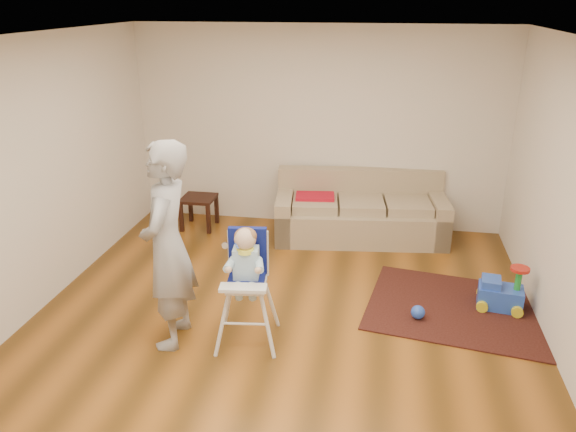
% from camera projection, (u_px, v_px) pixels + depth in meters
% --- Properties ---
extents(ground, '(5.50, 5.50, 0.00)m').
position_uv_depth(ground, '(281.00, 325.00, 5.51)').
color(ground, '#533410').
rests_on(ground, ground).
extents(room_envelope, '(5.04, 5.52, 2.72)m').
position_uv_depth(room_envelope, '(290.00, 125.00, 5.31)').
color(room_envelope, silver).
rests_on(room_envelope, ground).
extents(sofa, '(2.30, 1.15, 0.85)m').
position_uv_depth(sofa, '(361.00, 207.00, 7.36)').
color(sofa, tan).
rests_on(sofa, ground).
extents(side_table, '(0.44, 0.44, 0.44)m').
position_uv_depth(side_table, '(199.00, 212.00, 7.77)').
color(side_table, black).
rests_on(side_table, ground).
extents(area_rug, '(2.09, 1.70, 0.02)m').
position_uv_depth(area_rug, '(463.00, 309.00, 5.78)').
color(area_rug, black).
rests_on(area_rug, ground).
extents(ride_on_toy, '(0.48, 0.37, 0.48)m').
position_uv_depth(ride_on_toy, '(502.00, 286.00, 5.72)').
color(ride_on_toy, blue).
rests_on(ride_on_toy, area_rug).
extents(toy_ball, '(0.14, 0.14, 0.14)m').
position_uv_depth(toy_ball, '(418.00, 312.00, 5.58)').
color(toy_ball, blue).
rests_on(toy_ball, area_rug).
extents(high_chair, '(0.59, 0.59, 1.15)m').
position_uv_depth(high_chair, '(247.00, 288.00, 5.08)').
color(high_chair, silver).
rests_on(high_chair, ground).
extents(adult, '(0.51, 0.73, 1.92)m').
position_uv_depth(adult, '(167.00, 246.00, 4.95)').
color(adult, '#97979A').
rests_on(adult, ground).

